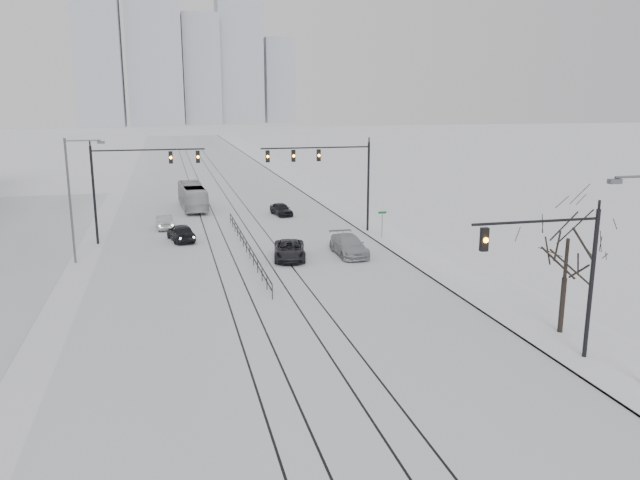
{
  "coord_description": "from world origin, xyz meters",
  "views": [
    {
      "loc": [
        -5.73,
        -16.93,
        11.69
      ],
      "look_at": [
        3.23,
        19.28,
        3.2
      ],
      "focal_mm": 35.0,
      "sensor_mm": 36.0,
      "label": 1
    }
  ],
  "objects": [
    {
      "name": "traffic_mast_ne",
      "position": [
        8.15,
        34.99,
        5.76
      ],
      "size": [
        9.6,
        0.37,
        8.0
      ],
      "color": "black",
      "rests_on": "ground"
    },
    {
      "name": "traffic_mast_nw",
      "position": [
        -8.52,
        36.0,
        5.57
      ],
      "size": [
        9.1,
        0.37,
        8.0
      ],
      "color": "black",
      "rests_on": "ground"
    },
    {
      "name": "road",
      "position": [
        0.0,
        60.0,
        0.01
      ],
      "size": [
        22.0,
        260.0,
        0.02
      ],
      "primitive_type": "cube",
      "color": "silver",
      "rests_on": "ground"
    },
    {
      "name": "street_light_west",
      "position": [
        -12.2,
        30.0,
        5.21
      ],
      "size": [
        2.73,
        0.25,
        9.0
      ],
      "color": "#595B60",
      "rests_on": "ground"
    },
    {
      "name": "curb",
      "position": [
        11.05,
        60.0,
        0.06
      ],
      "size": [
        0.1,
        260.0,
        0.12
      ],
      "primitive_type": "cube",
      "color": "gray",
      "rests_on": "ground"
    },
    {
      "name": "ground",
      "position": [
        0.0,
        0.0,
        0.0
      ],
      "size": [
        500.0,
        500.0,
        0.0
      ],
      "primitive_type": "plane",
      "color": "silver",
      "rests_on": "ground"
    },
    {
      "name": "sedan_nb_right",
      "position": [
        7.5,
        27.36,
        0.75
      ],
      "size": [
        2.13,
        5.18,
        1.5
      ],
      "primitive_type": "imported",
      "rotation": [
        0.0,
        0.0,
        0.01
      ],
      "color": "#A1A2A8",
      "rests_on": "ground"
    },
    {
      "name": "tram_rails",
      "position": [
        -0.0,
        40.0,
        0.02
      ],
      "size": [
        5.3,
        180.0,
        0.01
      ],
      "color": "black",
      "rests_on": "ground"
    },
    {
      "name": "sedan_sb_outer",
      "position": [
        -6.13,
        40.87,
        0.65
      ],
      "size": [
        1.65,
        4.02,
        1.3
      ],
      "primitive_type": "imported",
      "rotation": [
        0.0,
        0.0,
        3.21
      ],
      "color": "#A6A8AE",
      "rests_on": "ground"
    },
    {
      "name": "skyline",
      "position": [
        5.02,
        273.63,
        30.65
      ],
      "size": [
        96.0,
        48.0,
        72.0
      ],
      "color": "#A9ADBA",
      "rests_on": "ground"
    },
    {
      "name": "traffic_mast_near",
      "position": [
        10.79,
        6.0,
        4.56
      ],
      "size": [
        6.1,
        0.37,
        7.0
      ],
      "color": "black",
      "rests_on": "ground"
    },
    {
      "name": "sedan_nb_front",
      "position": [
        2.87,
        27.24,
        0.68
      ],
      "size": [
        3.08,
        5.21,
        1.36
      ],
      "primitive_type": "imported",
      "rotation": [
        0.0,
        0.0,
        -0.18
      ],
      "color": "black",
      "rests_on": "ground"
    },
    {
      "name": "box_truck",
      "position": [
        -3.11,
        50.95,
        1.37
      ],
      "size": [
        2.86,
        9.96,
        2.74
      ],
      "primitive_type": "imported",
      "rotation": [
        0.0,
        0.0,
        3.2
      ],
      "color": "#B5B7BA",
      "rests_on": "ground"
    },
    {
      "name": "sedan_nb_far",
      "position": [
        5.5,
        44.91,
        0.63
      ],
      "size": [
        2.14,
        3.9,
        1.26
      ],
      "primitive_type": "imported",
      "rotation": [
        0.0,
        0.0,
        0.18
      ],
      "color": "black",
      "rests_on": "ground"
    },
    {
      "name": "sidewalk_east",
      "position": [
        13.5,
        60.0,
        0.08
      ],
      "size": [
        5.0,
        260.0,
        0.16
      ],
      "primitive_type": "cube",
      "color": "white",
      "rests_on": "ground"
    },
    {
      "name": "street_sign",
      "position": [
        11.8,
        32.0,
        1.61
      ],
      "size": [
        0.7,
        0.06,
        2.4
      ],
      "color": "#595B60",
      "rests_on": "ground"
    },
    {
      "name": "bare_tree",
      "position": [
        13.2,
        9.0,
        4.49
      ],
      "size": [
        4.4,
        4.4,
        6.1
      ],
      "color": "black",
      "rests_on": "ground"
    },
    {
      "name": "sedan_sb_inner",
      "position": [
        -4.79,
        35.34,
        0.73
      ],
      "size": [
        2.55,
        4.55,
        1.46
      ],
      "primitive_type": "imported",
      "rotation": [
        0.0,
        0.0,
        3.34
      ],
      "color": "black",
      "rests_on": "ground"
    },
    {
      "name": "median_fence",
      "position": [
        0.0,
        30.0,
        0.53
      ],
      "size": [
        0.06,
        24.0,
        1.0
      ],
      "color": "black",
      "rests_on": "ground"
    }
  ]
}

